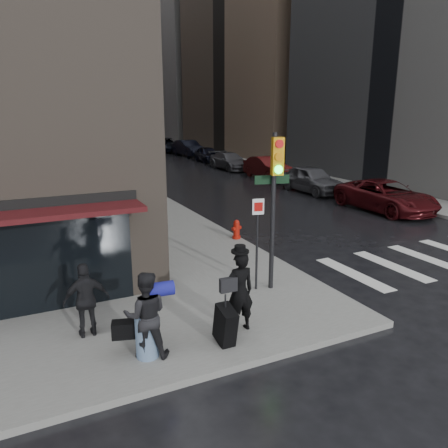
{
  "coord_description": "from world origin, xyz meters",
  "views": [
    {
      "loc": [
        -5.45,
        -8.46,
        4.87
      ],
      "look_at": [
        0.41,
        3.63,
        1.3
      ],
      "focal_mm": 35.0,
      "sensor_mm": 36.0,
      "label": 1
    }
  ],
  "objects": [
    {
      "name": "ground",
      "position": [
        0.0,
        0.0,
        0.0
      ],
      "size": [
        140.0,
        140.0,
        0.0
      ],
      "primitive_type": "plane",
      "color": "black",
      "rests_on": "ground"
    },
    {
      "name": "parked_car_3",
      "position": [
        10.64,
        23.66,
        0.69
      ],
      "size": [
        2.1,
        4.79,
        1.37
      ],
      "primitive_type": "imported",
      "rotation": [
        0.0,
        0.0,
        0.04
      ],
      "color": "#47474C",
      "rests_on": "ground"
    },
    {
      "name": "traffic_light",
      "position": [
        0.44,
        0.82,
        2.82
      ],
      "size": [
        1.02,
        0.57,
        4.14
      ],
      "rotation": [
        0.0,
        0.0,
        -0.23
      ],
      "color": "black",
      "rests_on": "ground"
    },
    {
      "name": "man_jeans",
      "position": [
        -3.48,
        -0.93,
        1.03
      ],
      "size": [
        1.23,
        0.93,
        1.76
      ],
      "rotation": [
        0.0,
        0.0,
        2.86
      ],
      "color": "black",
      "rests_on": "ground"
    },
    {
      "name": "sidewalk_left",
      "position": [
        0.0,
        27.0,
        0.07
      ],
      "size": [
        4.0,
        50.0,
        0.15
      ],
      "primitive_type": "cube",
      "color": "slate",
      "rests_on": "ground"
    },
    {
      "name": "fire_hydrant",
      "position": [
        1.8,
        5.43,
        0.47
      ],
      "size": [
        0.42,
        0.31,
        0.72
      ],
      "rotation": [
        0.0,
        0.0,
        0.26
      ],
      "color": "#A11509",
      "rests_on": "ground"
    },
    {
      "name": "parked_car_4",
      "position": [
        11.1,
        29.25,
        0.71
      ],
      "size": [
        2.03,
        4.29,
        1.42
      ],
      "primitive_type": "imported",
      "rotation": [
        0.0,
        0.0,
        -0.09
      ],
      "color": "black",
      "rests_on": "ground"
    },
    {
      "name": "bldg_right_far",
      "position": [
        26.0,
        58.0,
        12.5
      ],
      "size": [
        22.0,
        20.0,
        25.0
      ],
      "primitive_type": "cube",
      "color": "gray",
      "rests_on": "ground"
    },
    {
      "name": "sidewalk_right",
      "position": [
        13.5,
        27.0,
        0.07
      ],
      "size": [
        3.0,
        50.0,
        0.15
      ],
      "primitive_type": "cube",
      "color": "slate",
      "rests_on": "ground"
    },
    {
      "name": "man_greycoat",
      "position": [
        -4.37,
        0.41,
        0.96
      ],
      "size": [
        0.96,
        0.41,
        1.63
      ],
      "rotation": [
        0.0,
        0.0,
        3.15
      ],
      "color": "black",
      "rests_on": "ground"
    },
    {
      "name": "parked_car_5",
      "position": [
        11.34,
        34.84,
        0.82
      ],
      "size": [
        2.15,
        5.11,
        1.64
      ],
      "primitive_type": "imported",
      "rotation": [
        0.0,
        0.0,
        0.08
      ],
      "color": "black",
      "rests_on": "ground"
    },
    {
      "name": "parked_car_2",
      "position": [
        10.88,
        18.06,
        0.78
      ],
      "size": [
        1.71,
        4.74,
        1.55
      ],
      "primitive_type": "imported",
      "rotation": [
        0.0,
        0.0,
        -0.01
      ],
      "color": "#400D0C",
      "rests_on": "ground"
    },
    {
      "name": "bldg_distant",
      "position": [
        6.0,
        78.0,
        16.0
      ],
      "size": [
        40.0,
        12.0,
        32.0
      ],
      "primitive_type": "cube",
      "color": "gray",
      "rests_on": "ground"
    },
    {
      "name": "parked_car_6",
      "position": [
        10.87,
        40.43,
        0.78
      ],
      "size": [
        3.09,
        5.81,
        1.55
      ],
      "primitive_type": "imported",
      "rotation": [
        0.0,
        0.0,
        -0.09
      ],
      "color": "black",
      "rests_on": "ground"
    },
    {
      "name": "parked_car_1",
      "position": [
        10.49,
        12.47,
        0.79
      ],
      "size": [
        1.97,
        4.67,
        1.58
      ],
      "primitive_type": "imported",
      "rotation": [
        0.0,
        0.0,
        0.02
      ],
      "color": "#4F5054",
      "rests_on": "ground"
    },
    {
      "name": "parked_car_0",
      "position": [
        10.74,
        6.88,
        0.74
      ],
      "size": [
        2.47,
        5.35,
        1.49
      ],
      "primitive_type": "imported",
      "rotation": [
        0.0,
        0.0,
        0.0
      ],
      "color": "#450D11",
      "rests_on": "ground"
    },
    {
      "name": "crosswalk",
      "position": [
        7.5,
        1.0,
        0.0
      ],
      "size": [
        8.5,
        3.0,
        0.01
      ],
      "color": "silver",
      "rests_on": "ground"
    },
    {
      "name": "man_overcoat",
      "position": [
        -1.47,
        -0.87,
        0.98
      ],
      "size": [
        1.03,
        0.98,
        1.98
      ],
      "rotation": [
        0.0,
        0.0,
        3.13
      ],
      "color": "black",
      "rests_on": "ground"
    }
  ]
}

